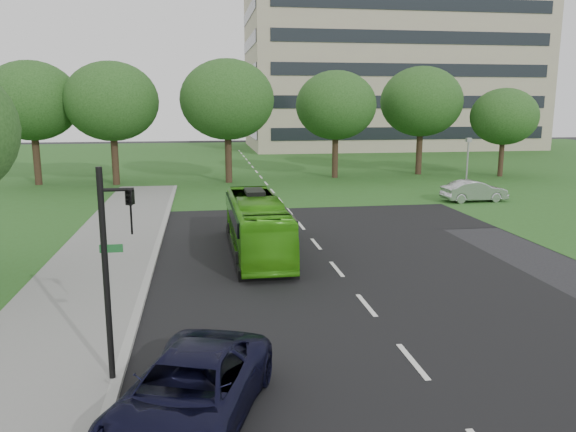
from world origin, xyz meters
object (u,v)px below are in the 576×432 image
object	(u,v)px
sedan	(474,191)
suv	(190,392)
tree_park_a	(112,102)
tree_park_d	(421,102)
bus	(257,225)
tree_park_e	(504,117)
traffic_light	(112,260)
tree_park_f	(32,101)
tree_park_c	(336,105)
office_building	(389,60)
camera_pole	(468,159)
tree_park_b	(227,100)

from	to	relation	value
sedan	suv	world-z (taller)	suv
tree_park_a	sedan	distance (m)	27.48
tree_park_d	bus	bearing A→B (deg)	-124.37
tree_park_e	traffic_light	world-z (taller)	tree_park_e
tree_park_e	traffic_light	size ratio (longest dim) A/B	1.53
tree_park_f	traffic_light	xyz separation A→B (m)	(10.77, -34.03, -3.57)
tree_park_c	tree_park_f	size ratio (longest dim) A/B	0.95
office_building	tree_park_c	distance (m)	37.28
sedan	bus	bearing A→B (deg)	122.36
office_building	traffic_light	distance (m)	74.50
office_building	tree_park_e	world-z (taller)	office_building
tree_park_a	camera_pole	xyz separation A→B (m)	(24.77, -9.31, -3.86)
tree_park_a	bus	world-z (taller)	tree_park_a
tree_park_f	tree_park_d	bearing A→B (deg)	3.31
tree_park_b	tree_park_a	bearing A→B (deg)	179.27
bus	suv	size ratio (longest dim) A/B	1.70
tree_park_e	tree_park_a	bearing A→B (deg)	-179.61
tree_park_e	suv	world-z (taller)	tree_park_e
office_building	bus	size ratio (longest dim) A/B	4.57
traffic_light	bus	bearing A→B (deg)	90.81
tree_park_f	tree_park_c	bearing A→B (deg)	1.69
tree_park_a	tree_park_d	bearing A→B (deg)	5.97
tree_park_f	suv	bearing A→B (deg)	-70.99
tree_park_c	tree_park_b	bearing A→B (deg)	-169.60
tree_park_f	camera_pole	world-z (taller)	tree_park_f
tree_park_a	tree_park_e	size ratio (longest dim) A/B	1.25
office_building	tree_park_f	distance (m)	52.63
office_building	camera_pole	bearing A→B (deg)	-101.48
tree_park_f	sedan	size ratio (longest dim) A/B	2.28
bus	traffic_light	bearing A→B (deg)	-112.04
tree_park_e	suv	bearing A→B (deg)	-126.61
tree_park_c	tree_park_d	world-z (taller)	tree_park_d
tree_park_d	tree_park_f	size ratio (longest dim) A/B	1.00
office_building	sedan	distance (m)	48.73
tree_park_c	traffic_light	world-z (taller)	tree_park_c
office_building	tree_park_c	size ratio (longest dim) A/B	4.43
tree_park_f	sedan	distance (m)	33.27
tree_park_a	tree_park_d	xyz separation A→B (m)	(26.08, 2.73, 0.01)
sedan	tree_park_b	bearing A→B (deg)	50.71
tree_park_e	sedan	xyz separation A→B (m)	(-8.38, -11.75, -4.49)
tree_park_c	tree_park_e	xyz separation A→B (m)	(14.59, -1.36, -0.96)
tree_park_d	camera_pole	size ratio (longest dim) A/B	2.38
office_building	tree_park_f	world-z (taller)	office_building
tree_park_e	traffic_light	distance (m)	43.58
tree_park_e	tree_park_f	distance (m)	38.73
office_building	traffic_light	bearing A→B (deg)	-113.11
tree_park_b	bus	world-z (taller)	tree_park_b
tree_park_c	tree_park_d	size ratio (longest dim) A/B	0.95
office_building	tree_park_f	xyz separation A→B (m)	(-39.78, -33.93, -6.01)
tree_park_d	camera_pole	distance (m)	12.72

